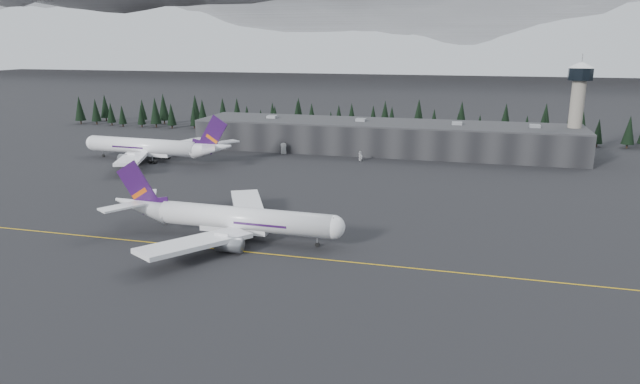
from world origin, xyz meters
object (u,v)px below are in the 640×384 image
(jet_main, at_px, (225,218))
(gse_vehicle_a, at_px, (284,153))
(jet_parked, at_px, (156,147))
(control_tower, at_px, (578,100))
(terminal, at_px, (384,137))
(gse_vehicle_b, at_px, (361,159))

(jet_main, relative_size, gse_vehicle_a, 12.23)
(jet_parked, relative_size, gse_vehicle_a, 13.42)
(control_tower, relative_size, jet_parked, 0.57)
(jet_parked, distance_m, gse_vehicle_a, 51.18)
(control_tower, height_order, gse_vehicle_a, control_tower)
(terminal, bearing_deg, gse_vehicle_a, -156.12)
(gse_vehicle_a, bearing_deg, terminal, 2.73)
(gse_vehicle_b, bearing_deg, control_tower, 113.45)
(jet_main, height_order, gse_vehicle_a, jet_main)
(control_tower, xyz_separation_m, gse_vehicle_b, (-80.47, -25.15, -22.74))
(gse_vehicle_b, bearing_deg, terminal, 172.23)
(terminal, relative_size, control_tower, 4.24)
(jet_parked, height_order, gse_vehicle_b, jet_parked)
(terminal, height_order, control_tower, control_tower)
(gse_vehicle_b, bearing_deg, jet_parked, -68.88)
(control_tower, xyz_separation_m, jet_parked, (-158.05, -45.98, -17.97))
(gse_vehicle_b, bearing_deg, jet_main, -2.19)
(control_tower, xyz_separation_m, gse_vehicle_a, (-114.04, -20.28, -22.73))
(gse_vehicle_a, xyz_separation_m, gse_vehicle_b, (33.57, -4.87, -0.01))
(gse_vehicle_a, bearing_deg, jet_parked, -170.87)
(control_tower, distance_m, jet_parked, 165.58)
(control_tower, height_order, gse_vehicle_b, control_tower)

